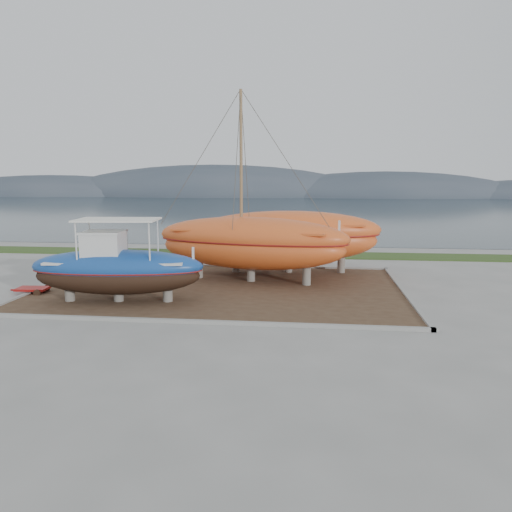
# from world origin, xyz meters

# --- Properties ---
(ground) EXTENTS (140.00, 140.00, 0.00)m
(ground) POSITION_xyz_m (0.00, 0.00, 0.00)
(ground) COLOR gray
(ground) RESTS_ON ground
(dirt_patch) EXTENTS (18.00, 12.00, 0.06)m
(dirt_patch) POSITION_xyz_m (0.00, 4.00, 0.03)
(dirt_patch) COLOR #422D1E
(dirt_patch) RESTS_ON ground
(curb_frame) EXTENTS (18.60, 12.60, 0.15)m
(curb_frame) POSITION_xyz_m (0.00, 4.00, 0.07)
(curb_frame) COLOR gray
(curb_frame) RESTS_ON ground
(grass_strip) EXTENTS (44.00, 3.00, 0.08)m
(grass_strip) POSITION_xyz_m (0.00, 15.50, 0.04)
(grass_strip) COLOR #284219
(grass_strip) RESTS_ON ground
(sea) EXTENTS (260.00, 100.00, 0.04)m
(sea) POSITION_xyz_m (0.00, 70.00, 0.00)
(sea) COLOR #17272E
(sea) RESTS_ON ground
(mountain_ridge) EXTENTS (200.00, 36.00, 20.00)m
(mountain_ridge) POSITION_xyz_m (0.00, 125.00, 0.00)
(mountain_ridge) COLOR #333D49
(mountain_ridge) RESTS_ON ground
(blue_caique) EXTENTS (8.00, 3.14, 3.76)m
(blue_caique) POSITION_xyz_m (-4.17, 0.79, 1.94)
(blue_caique) COLOR #174593
(blue_caique) RESTS_ON dirt_patch
(white_dinghy) EXTENTS (4.02, 2.35, 1.14)m
(white_dinghy) POSITION_xyz_m (-5.92, 4.58, 0.63)
(white_dinghy) COLOR silver
(white_dinghy) RESTS_ON dirt_patch
(orange_sailboat) EXTENTS (11.07, 5.17, 10.09)m
(orange_sailboat) POSITION_xyz_m (1.31, 5.82, 5.10)
(orange_sailboat) COLOR #D65520
(orange_sailboat) RESTS_ON dirt_patch
(orange_bare_hull) EXTENTS (11.01, 4.00, 3.54)m
(orange_bare_hull) POSITION_xyz_m (3.20, 8.60, 1.83)
(orange_bare_hull) COLOR #D65520
(orange_bare_hull) RESTS_ON dirt_patch
(red_trailer) EXTENTS (2.26, 1.25, 0.31)m
(red_trailer) POSITION_xyz_m (-9.01, 1.92, 0.15)
(red_trailer) COLOR #A41512
(red_trailer) RESTS_ON ground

